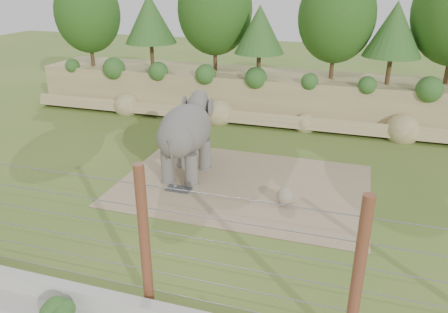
% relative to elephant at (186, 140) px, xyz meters
% --- Properties ---
extents(ground, '(90.00, 90.00, 0.00)m').
position_rel_elephant_xyz_m(ground, '(2.03, -3.21, -1.61)').
color(ground, '#4A6C27').
rests_on(ground, ground).
extents(back_embankment, '(30.00, 5.52, 8.77)m').
position_rel_elephant_xyz_m(back_embankment, '(2.62, 9.46, 2.36)').
color(back_embankment, '#988460').
rests_on(back_embankment, ground).
extents(dirt_patch, '(10.00, 7.00, 0.02)m').
position_rel_elephant_xyz_m(dirt_patch, '(2.53, -0.21, -1.60)').
color(dirt_patch, '#9C8363').
rests_on(dirt_patch, ground).
extents(drain_grate, '(1.00, 0.60, 0.03)m').
position_rel_elephant_xyz_m(drain_grate, '(0.19, -1.40, -1.57)').
color(drain_grate, '#262628').
rests_on(drain_grate, dirt_patch).
extents(elephant, '(1.79, 4.00, 3.21)m').
position_rel_elephant_xyz_m(elephant, '(0.00, 0.00, 0.00)').
color(elephant, '#5D5852').
rests_on(elephant, ground).
extents(stone_ball, '(0.66, 0.66, 0.66)m').
position_rel_elephant_xyz_m(stone_ball, '(4.45, -1.33, -1.25)').
color(stone_ball, gray).
rests_on(stone_ball, dirt_patch).
extents(retaining_wall, '(26.00, 0.35, 0.50)m').
position_rel_elephant_xyz_m(retaining_wall, '(2.03, -8.21, -1.36)').
color(retaining_wall, beige).
rests_on(retaining_wall, ground).
extents(barrier_fence, '(20.26, 0.26, 4.00)m').
position_rel_elephant_xyz_m(barrier_fence, '(2.03, -7.71, 0.39)').
color(barrier_fence, brown).
rests_on(barrier_fence, ground).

